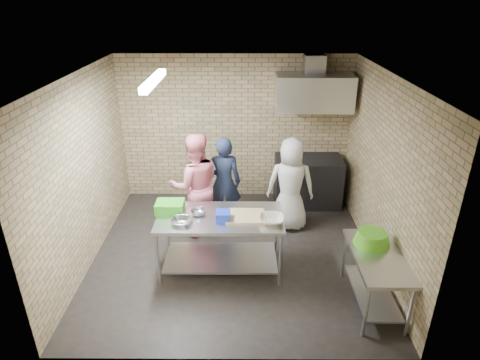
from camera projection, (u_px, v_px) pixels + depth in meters
name	position (u px, v px, depth m)	size (l,w,h in m)	color
floor	(233.00, 253.00, 6.30)	(4.20, 4.20, 0.00)	black
ceiling	(232.00, 76.00, 5.16)	(4.20, 4.20, 0.00)	black
back_wall	(235.00, 129.00, 7.54)	(4.20, 0.06, 2.70)	tan
front_wall	(228.00, 258.00, 3.92)	(4.20, 0.06, 2.70)	tan
left_wall	(84.00, 173.00, 5.74)	(0.06, 4.00, 2.70)	tan
right_wall	(382.00, 173.00, 5.72)	(0.06, 4.00, 2.70)	tan
prep_table	(221.00, 243.00, 5.79)	(1.73, 0.87, 0.87)	silver
side_counter	(374.00, 280.00, 5.14)	(0.60, 1.20, 0.75)	silver
stove	(307.00, 181.00, 7.60)	(1.20, 0.70, 0.90)	black
range_hood	(314.00, 92.00, 6.95)	(1.30, 0.60, 0.60)	silver
hood_duct	(314.00, 64.00, 6.89)	(0.35, 0.30, 0.30)	#A5A8AD
wall_shelf	(328.00, 100.00, 7.20)	(0.80, 0.20, 0.04)	#3F2B19
fluorescent_fixture	(154.00, 80.00, 5.19)	(0.10, 1.25, 0.08)	white
green_crate	(170.00, 207.00, 5.68)	(0.38, 0.29, 0.15)	green
blue_tub	(223.00, 216.00, 5.49)	(0.19, 0.19, 0.13)	#1B35CA
cutting_board	(245.00, 216.00, 5.58)	(0.53, 0.40, 0.03)	tan
mixing_bowl_a	(181.00, 222.00, 5.41)	(0.27, 0.27, 0.07)	silver
mixing_bowl_b	(198.00, 212.00, 5.64)	(0.21, 0.21, 0.06)	#B1B3B8
ceramic_bowl	(272.00, 219.00, 5.45)	(0.33, 0.33, 0.08)	beige
green_basin	(372.00, 238.00, 5.17)	(0.46, 0.46, 0.17)	#59C626
bottle_red	(315.00, 94.00, 7.15)	(0.07, 0.07, 0.18)	#B22619
bottle_green	(337.00, 95.00, 7.15)	(0.06, 0.06, 0.15)	green
man_navy	(224.00, 183.00, 6.74)	(0.58, 0.38, 1.59)	black
woman_pink	(196.00, 186.00, 6.48)	(0.84, 0.65, 1.72)	pink
woman_white	(290.00, 184.00, 6.69)	(0.78, 0.50, 1.59)	white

